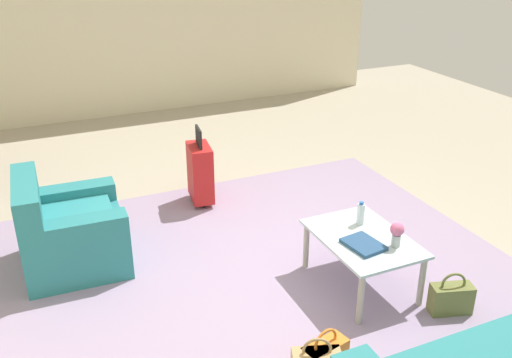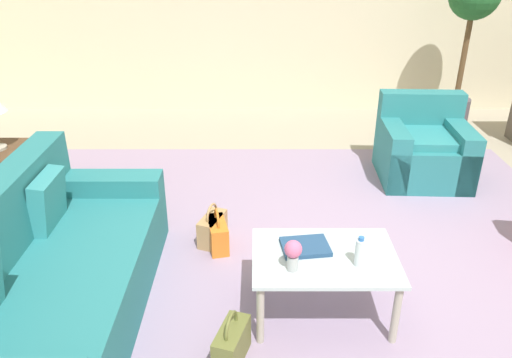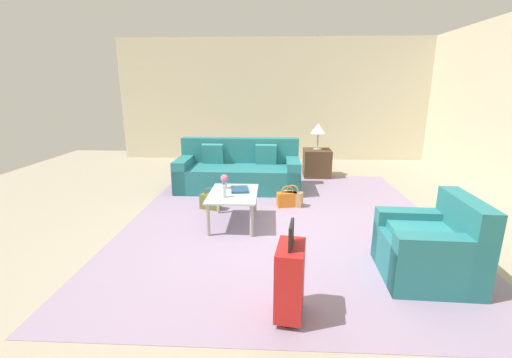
{
  "view_description": "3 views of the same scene",
  "coord_description": "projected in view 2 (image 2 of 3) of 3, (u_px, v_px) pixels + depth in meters",
  "views": [
    {
      "loc": [
        -3.68,
        1.91,
        2.78
      ],
      "look_at": [
        -0.25,
        0.38,
        1.07
      ],
      "focal_mm": 40.0,
      "sensor_mm": 36.0,
      "label": 1
    },
    {
      "loc": [
        -0.85,
        -3.18,
        2.32
      ],
      "look_at": [
        -0.86,
        0.12,
        0.71
      ],
      "focal_mm": 35.0,
      "sensor_mm": 36.0,
      "label": 2
    },
    {
      "loc": [
        4.12,
        0.05,
        1.88
      ],
      "look_at": [
        -0.04,
        -0.16,
        0.76
      ],
      "focal_mm": 24.0,
      "sensor_mm": 36.0,
      "label": 3
    }
  ],
  "objects": [
    {
      "name": "coffee_table_book",
      "position": [
        307.0,
        247.0,
        3.29
      ],
      "size": [
        0.34,
        0.28,
        0.03
      ],
      "primitive_type": "cube",
      "rotation": [
        0.0,
        0.0,
        0.14
      ],
      "color": "navy",
      "rests_on": "coffee_table"
    },
    {
      "name": "handbag_olive",
      "position": [
        233.0,
        344.0,
        2.98
      ],
      "size": [
        0.23,
        0.35,
        0.36
      ],
      "color": "olive",
      "rests_on": "ground"
    },
    {
      "name": "handbag_tan",
      "position": [
        214.0,
        228.0,
        4.16
      ],
      "size": [
        0.24,
        0.35,
        0.36
      ],
      "color": "tan",
      "rests_on": "ground"
    },
    {
      "name": "water_bottle",
      "position": [
        362.0,
        252.0,
        3.09
      ],
      "size": [
        0.06,
        0.06,
        0.2
      ],
      "color": "silver",
      "rests_on": "coffee_table"
    },
    {
      "name": "handbag_orange",
      "position": [
        220.0,
        234.0,
        4.08
      ],
      "size": [
        0.21,
        0.34,
        0.36
      ],
      "color": "orange",
      "rests_on": "ground"
    },
    {
      "name": "armchair",
      "position": [
        424.0,
        150.0,
        5.24
      ],
      "size": [
        0.91,
        0.88,
        0.85
      ],
      "color": "teal",
      "rests_on": "ground"
    },
    {
      "name": "couch",
      "position": [
        47.0,
        284.0,
        3.21
      ],
      "size": [
        0.98,
        2.28,
        0.93
      ],
      "color": "teal",
      "rests_on": "ground"
    },
    {
      "name": "coffee_table",
      "position": [
        326.0,
        264.0,
        3.25
      ],
      "size": [
        0.94,
        0.66,
        0.46
      ],
      "color": "silver",
      "rests_on": "ground"
    },
    {
      "name": "potted_ficus",
      "position": [
        473.0,
        19.0,
        6.13
      ],
      "size": [
        0.62,
        0.62,
        2.01
      ],
      "color": "#514C56",
      "rests_on": "ground"
    },
    {
      "name": "area_rug",
      "position": [
        288.0,
        253.0,
        4.05
      ],
      "size": [
        5.2,
        4.4,
        0.01
      ],
      "primitive_type": "cube",
      "color": "#9984A3",
      "rests_on": "ground"
    },
    {
      "name": "side_table",
      "position": [
        6.0,
        178.0,
        4.66
      ],
      "size": [
        0.57,
        0.57,
        0.59
      ],
      "primitive_type": "cube",
      "color": "#513823",
      "rests_on": "ground"
    },
    {
      "name": "ground_plane",
      "position": [
        367.0,
        268.0,
        3.87
      ],
      "size": [
        12.0,
        12.0,
        0.0
      ],
      "primitive_type": "plane",
      "color": "#A89E89"
    },
    {
      "name": "flower_vase",
      "position": [
        295.0,
        253.0,
        3.03
      ],
      "size": [
        0.11,
        0.11,
        0.21
      ],
      "color": "#B2B7BC",
      "rests_on": "coffee_table"
    }
  ]
}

